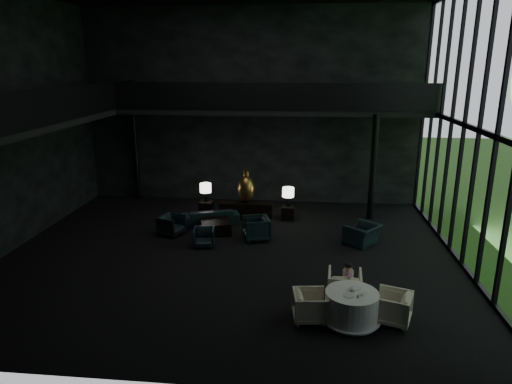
# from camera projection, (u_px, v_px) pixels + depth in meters

# --- Properties ---
(floor) EXTENTS (14.00, 12.00, 0.02)m
(floor) POSITION_uv_depth(u_px,v_px,m) (231.00, 255.00, 14.24)
(floor) COLOR black
(floor) RESTS_ON ground
(wall_back) EXTENTS (14.00, 0.04, 8.00)m
(wall_back) POSITION_uv_depth(u_px,v_px,m) (251.00, 108.00, 18.90)
(wall_back) COLOR black
(wall_back) RESTS_ON ground
(wall_front) EXTENTS (14.00, 0.04, 8.00)m
(wall_front) POSITION_uv_depth(u_px,v_px,m) (170.00, 176.00, 7.41)
(wall_front) COLOR black
(wall_front) RESTS_ON ground
(wall_left) EXTENTS (0.04, 12.00, 8.00)m
(wall_left) POSITION_uv_depth(u_px,v_px,m) (1.00, 124.00, 13.83)
(wall_left) COLOR black
(wall_left) RESTS_ON ground
(curtain_wall) EXTENTS (0.20, 12.00, 8.00)m
(curtain_wall) POSITION_uv_depth(u_px,v_px,m) (479.00, 130.00, 12.48)
(curtain_wall) COLOR black
(curtain_wall) RESTS_ON ground
(mezzanine_left) EXTENTS (2.00, 12.00, 0.25)m
(mezzanine_left) POSITION_uv_depth(u_px,v_px,m) (32.00, 124.00, 13.73)
(mezzanine_left) COLOR black
(mezzanine_left) RESTS_ON wall_left
(mezzanine_back) EXTENTS (12.00, 2.00, 0.25)m
(mezzanine_back) POSITION_uv_depth(u_px,v_px,m) (274.00, 110.00, 17.84)
(mezzanine_back) COLOR black
(mezzanine_back) RESTS_ON wall_back
(railing_left) EXTENTS (0.06, 12.00, 1.00)m
(railing_left) POSITION_uv_depth(u_px,v_px,m) (61.00, 104.00, 13.47)
(railing_left) COLOR black
(railing_left) RESTS_ON mezzanine_left
(railing_back) EXTENTS (12.00, 0.06, 1.00)m
(railing_back) POSITION_uv_depth(u_px,v_px,m) (272.00, 96.00, 16.72)
(railing_back) COLOR black
(railing_back) RESTS_ON mezzanine_back
(column_nw) EXTENTS (0.24, 0.24, 4.00)m
(column_nw) POSITION_uv_depth(u_px,v_px,m) (136.00, 154.00, 19.64)
(column_nw) COLOR black
(column_nw) RESTS_ON floor
(column_ne) EXTENTS (0.24, 0.24, 4.00)m
(column_ne) POSITION_uv_depth(u_px,v_px,m) (373.00, 168.00, 17.06)
(column_ne) COLOR black
(column_ne) RESTS_ON floor
(console) EXTENTS (2.02, 0.46, 0.64)m
(console) POSITION_uv_depth(u_px,v_px,m) (246.00, 211.00, 17.48)
(console) COLOR black
(console) RESTS_ON floor
(bronze_urn) EXTENTS (0.66, 0.66, 1.23)m
(bronze_urn) POSITION_uv_depth(u_px,v_px,m) (246.00, 189.00, 17.39)
(bronze_urn) COLOR olive
(bronze_urn) RESTS_ON console
(side_table_left) EXTENTS (0.52, 0.52, 0.57)m
(side_table_left) POSITION_uv_depth(u_px,v_px,m) (206.00, 208.00, 17.90)
(side_table_left) COLOR black
(side_table_left) RESTS_ON floor
(table_lamp_left) EXTENTS (0.44, 0.44, 0.73)m
(table_lamp_left) POSITION_uv_depth(u_px,v_px,m) (206.00, 189.00, 17.63)
(table_lamp_left) COLOR black
(table_lamp_left) RESTS_ON side_table_left
(side_table_right) EXTENTS (0.47, 0.47, 0.52)m
(side_table_right) POSITION_uv_depth(u_px,v_px,m) (288.00, 213.00, 17.43)
(side_table_right) COLOR black
(side_table_right) RESTS_ON floor
(table_lamp_right) EXTENTS (0.44, 0.44, 0.74)m
(table_lamp_right) POSITION_uv_depth(u_px,v_px,m) (288.00, 193.00, 17.21)
(table_lamp_right) COLOR black
(table_lamp_right) RESTS_ON side_table_right
(sofa) EXTENTS (2.16, 1.28, 0.81)m
(sofa) POSITION_uv_depth(u_px,v_px,m) (210.00, 214.00, 16.83)
(sofa) COLOR #233241
(sofa) RESTS_ON floor
(lounge_armchair_west) EXTENTS (0.91, 0.94, 0.77)m
(lounge_armchair_west) POSITION_uv_depth(u_px,v_px,m) (171.00, 224.00, 15.82)
(lounge_armchair_west) COLOR #1A282F
(lounge_armchair_west) RESTS_ON floor
(lounge_armchair_east) EXTENTS (1.12, 1.16, 0.97)m
(lounge_armchair_east) POSITION_uv_depth(u_px,v_px,m) (256.00, 226.00, 15.38)
(lounge_armchair_east) COLOR #253741
(lounge_armchair_east) RESTS_ON floor
(lounge_armchair_south) EXTENTS (0.66, 0.63, 0.61)m
(lounge_armchair_south) POSITION_uv_depth(u_px,v_px,m) (204.00, 237.00, 14.85)
(lounge_armchair_south) COLOR black
(lounge_armchair_south) RESTS_ON floor
(window_armchair) EXTENTS (1.14, 1.19, 0.88)m
(window_armchair) POSITION_uv_depth(u_px,v_px,m) (362.00, 232.00, 14.97)
(window_armchair) COLOR #23393E
(window_armchair) RESTS_ON floor
(coffee_table) EXTENTS (1.23, 1.23, 0.44)m
(coffee_table) POSITION_uv_depth(u_px,v_px,m) (216.00, 227.00, 16.05)
(coffee_table) COLOR black
(coffee_table) RESTS_ON floor
(dining_table) EXTENTS (1.38, 1.38, 0.75)m
(dining_table) POSITION_uv_depth(u_px,v_px,m) (351.00, 309.00, 10.48)
(dining_table) COLOR white
(dining_table) RESTS_ON floor
(dining_chair_north) EXTENTS (0.97, 0.92, 0.93)m
(dining_chair_north) POSITION_uv_depth(u_px,v_px,m) (345.00, 283.00, 11.44)
(dining_chair_north) COLOR silver
(dining_chair_north) RESTS_ON floor
(dining_chair_east) EXTENTS (0.98, 1.01, 0.83)m
(dining_chair_east) POSITION_uv_depth(u_px,v_px,m) (393.00, 305.00, 10.46)
(dining_chair_east) COLOR silver
(dining_chair_east) RESTS_ON floor
(dining_chair_west) EXTENTS (0.79, 0.84, 0.78)m
(dining_chair_west) POSITION_uv_depth(u_px,v_px,m) (310.00, 305.00, 10.54)
(dining_chair_west) COLOR #BDB4A0
(dining_chair_west) RESTS_ON floor
(child) EXTENTS (0.27, 0.27, 0.58)m
(child) POSITION_uv_depth(u_px,v_px,m) (348.00, 274.00, 11.31)
(child) COLOR #F0B9CF
(child) RESTS_ON dining_chair_north
(plate_a) EXTENTS (0.29, 0.29, 0.02)m
(plate_a) POSITION_uv_depth(u_px,v_px,m) (349.00, 296.00, 10.21)
(plate_a) COLOR white
(plate_a) RESTS_ON dining_table
(plate_b) EXTENTS (0.25, 0.25, 0.01)m
(plate_b) POSITION_uv_depth(u_px,v_px,m) (358.00, 288.00, 10.54)
(plate_b) COLOR white
(plate_b) RESTS_ON dining_table
(saucer) EXTENTS (0.20, 0.20, 0.01)m
(saucer) POSITION_uv_depth(u_px,v_px,m) (364.00, 293.00, 10.31)
(saucer) COLOR white
(saucer) RESTS_ON dining_table
(coffee_cup) EXTENTS (0.08, 0.08, 0.06)m
(coffee_cup) POSITION_uv_depth(u_px,v_px,m) (362.00, 294.00, 10.20)
(coffee_cup) COLOR white
(coffee_cup) RESTS_ON saucer
(cereal_bowl) EXTENTS (0.18, 0.18, 0.09)m
(cereal_bowl) POSITION_uv_depth(u_px,v_px,m) (353.00, 289.00, 10.44)
(cereal_bowl) COLOR white
(cereal_bowl) RESTS_ON dining_table
(cream_pot) EXTENTS (0.06, 0.06, 0.06)m
(cream_pot) POSITION_uv_depth(u_px,v_px,m) (358.00, 297.00, 10.11)
(cream_pot) COLOR #99999E
(cream_pot) RESTS_ON dining_table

